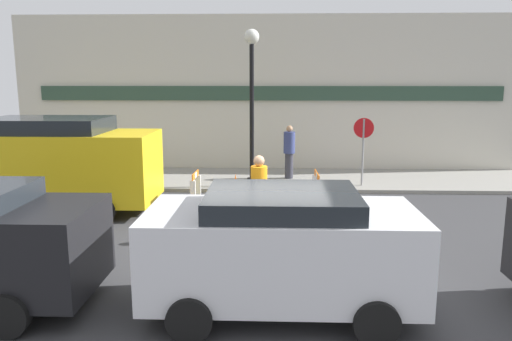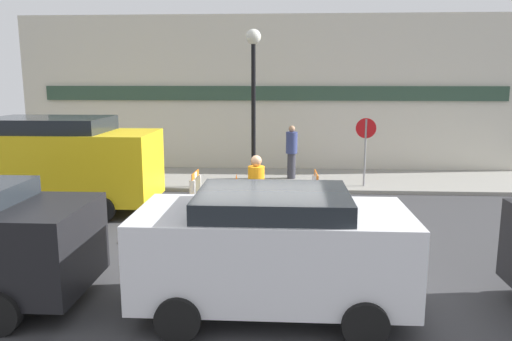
{
  "view_description": "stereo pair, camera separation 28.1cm",
  "coord_description": "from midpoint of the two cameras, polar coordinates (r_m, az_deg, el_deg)",
  "views": [
    {
      "loc": [
        0.19,
        -9.8,
        3.34
      ],
      "look_at": [
        -0.26,
        2.74,
        1.0
      ],
      "focal_mm": 35.0,
      "sensor_mm": 36.0,
      "label": 1
    },
    {
      "loc": [
        0.47,
        -9.78,
        3.34
      ],
      "look_at": [
        -0.26,
        2.74,
        1.0
      ],
      "focal_mm": 35.0,
      "sensor_mm": 36.0,
      "label": 2
    }
  ],
  "objects": [
    {
      "name": "barricade_1",
      "position": [
        12.16,
        7.53,
        -2.54
      ],
      "size": [
        0.16,
        0.94,
        1.1
      ],
      "rotation": [
        0.0,
        0.0,
        7.88
      ],
      "color": "white",
      "rests_on": "ground_plane"
    },
    {
      "name": "ground_plane",
      "position": [
        10.35,
        1.35,
        -8.27
      ],
      "size": [
        60.0,
        60.0,
        0.0
      ],
      "primitive_type": "plane",
      "color": "#38383A"
    },
    {
      "name": "work_van",
      "position": [
        13.56,
        -21.72,
        1.12
      ],
      "size": [
        5.22,
        2.23,
        2.37
      ],
      "color": "yellow",
      "rests_on": "ground_plane"
    },
    {
      "name": "person_worker",
      "position": [
        10.28,
        0.81,
        -2.77
      ],
      "size": [
        0.36,
        0.36,
        1.79
      ],
      "rotation": [
        0.0,
        0.0,
        1.65
      ],
      "color": "#33333D",
      "rests_on": "ground_plane"
    },
    {
      "name": "traffic_cone_0",
      "position": [
        14.08,
        -0.22,
        -2.18
      ],
      "size": [
        0.3,
        0.3,
        0.49
      ],
      "color": "black",
      "rests_on": "ground_plane"
    },
    {
      "name": "traffic_cone_1",
      "position": [
        12.13,
        -7.41,
        -4.1
      ],
      "size": [
        0.3,
        0.3,
        0.6
      ],
      "color": "black",
      "rests_on": "ground_plane"
    },
    {
      "name": "sidewalk_slab",
      "position": [
        16.34,
        2.12,
        -1.03
      ],
      "size": [
        18.0,
        3.44,
        0.11
      ],
      "color": "gray",
      "rests_on": "ground_plane"
    },
    {
      "name": "barricade_0",
      "position": [
        12.65,
        -6.3,
        -2.28
      ],
      "size": [
        0.16,
        0.76,
        1.02
      ],
      "rotation": [
        0.0,
        0.0,
        4.68
      ],
      "color": "white",
      "rests_on": "ground_plane"
    },
    {
      "name": "person_pedestrian",
      "position": [
        16.13,
        4.59,
        2.31
      ],
      "size": [
        0.43,
        0.43,
        1.72
      ],
      "rotation": [
        0.0,
        0.0,
        2.96
      ],
      "color": "#33333D",
      "rests_on": "sidewalk_slab"
    },
    {
      "name": "traffic_cone_2",
      "position": [
        13.9,
        -1.67,
        -1.87
      ],
      "size": [
        0.3,
        0.3,
        0.72
      ],
      "color": "black",
      "rests_on": "ground_plane"
    },
    {
      "name": "parked_car_1",
      "position": [
        7.16,
        3.05,
        -8.54
      ],
      "size": [
        3.82,
        1.99,
        1.79
      ],
      "color": "silver",
      "rests_on": "ground_plane"
    },
    {
      "name": "stop_sign",
      "position": [
        15.26,
        12.92,
        3.34
      ],
      "size": [
        0.6,
        0.1,
        2.05
      ],
      "rotation": [
        0.0,
        0.0,
        3.01
      ],
      "color": "gray",
      "rests_on": "sidewalk_slab"
    },
    {
      "name": "storefront_facade",
      "position": [
        17.81,
        2.3,
        8.67
      ],
      "size": [
        18.0,
        0.22,
        5.5
      ],
      "color": "beige",
      "rests_on": "ground_plane"
    },
    {
      "name": "streetlamp_post",
      "position": [
        14.79,
        0.26,
        9.64
      ],
      "size": [
        0.44,
        0.44,
        4.61
      ],
      "color": "black",
      "rests_on": "sidewalk_slab"
    }
  ]
}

